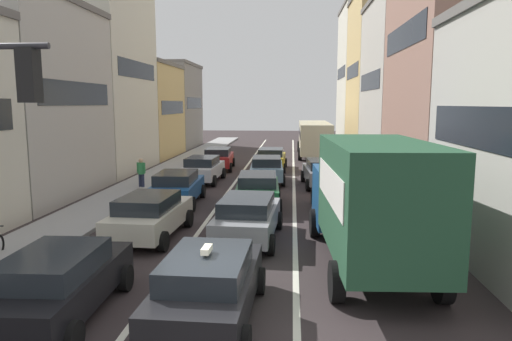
# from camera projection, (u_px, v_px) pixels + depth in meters

# --- Properties ---
(sidewalk_left) EXTENTS (2.60, 64.00, 0.14)m
(sidewalk_left) POSITION_uv_depth(u_px,v_px,m) (159.00, 175.00, 29.01)
(sidewalk_left) COLOR #999999
(sidewalk_left) RESTS_ON ground
(lane_stripe_left) EXTENTS (0.16, 60.00, 0.01)m
(lane_stripe_left) POSITION_uv_depth(u_px,v_px,m) (239.00, 177.00, 28.64)
(lane_stripe_left) COLOR silver
(lane_stripe_left) RESTS_ON ground
(lane_stripe_right) EXTENTS (0.16, 60.00, 0.01)m
(lane_stripe_right) POSITION_uv_depth(u_px,v_px,m) (294.00, 178.00, 28.38)
(lane_stripe_right) COLOR silver
(lane_stripe_right) RESTS_ON ground
(building_row_left) EXTENTS (7.20, 43.90, 12.46)m
(building_row_left) POSITION_uv_depth(u_px,v_px,m) (87.00, 100.00, 30.74)
(building_row_left) COLOR beige
(building_row_left) RESTS_ON ground
(building_row_right) EXTENTS (7.20, 43.90, 14.01)m
(building_row_right) POSITION_uv_depth(u_px,v_px,m) (419.00, 78.00, 30.69)
(building_row_right) COLOR beige
(building_row_right) RESTS_ON ground
(removalist_box_truck) EXTENTS (2.99, 7.80, 3.58)m
(removalist_box_truck) POSITION_uv_depth(u_px,v_px,m) (370.00, 198.00, 12.66)
(removalist_box_truck) COLOR navy
(removalist_box_truck) RESTS_ON ground
(taxi_centre_lane_front) EXTENTS (2.16, 4.35, 1.66)m
(taxi_centre_lane_front) POSITION_uv_depth(u_px,v_px,m) (209.00, 285.00, 9.61)
(taxi_centre_lane_front) COLOR black
(taxi_centre_lane_front) RESTS_ON ground
(sedan_left_lane_front) EXTENTS (2.15, 4.35, 1.49)m
(sedan_left_lane_front) POSITION_uv_depth(u_px,v_px,m) (58.00, 282.00, 9.75)
(sedan_left_lane_front) COLOR black
(sedan_left_lane_front) RESTS_ON ground
(sedan_centre_lane_second) EXTENTS (2.25, 4.39, 1.49)m
(sedan_centre_lane_second) POSITION_uv_depth(u_px,v_px,m) (248.00, 217.00, 15.37)
(sedan_centre_lane_second) COLOR gray
(sedan_centre_lane_second) RESTS_ON ground
(wagon_left_lane_second) EXTENTS (2.23, 4.38, 1.49)m
(wagon_left_lane_second) POSITION_uv_depth(u_px,v_px,m) (150.00, 215.00, 15.67)
(wagon_left_lane_second) COLOR beige
(wagon_left_lane_second) RESTS_ON ground
(hatchback_centre_lane_third) EXTENTS (2.23, 4.38, 1.49)m
(hatchback_centre_lane_third) POSITION_uv_depth(u_px,v_px,m) (258.00, 189.00, 20.39)
(hatchback_centre_lane_third) COLOR #19592D
(hatchback_centre_lane_third) RESTS_ON ground
(sedan_left_lane_third) EXTENTS (2.19, 4.36, 1.49)m
(sedan_left_lane_third) POSITION_uv_depth(u_px,v_px,m) (177.00, 187.00, 20.85)
(sedan_left_lane_third) COLOR #194C8C
(sedan_left_lane_third) RESTS_ON ground
(coupe_centre_lane_fourth) EXTENTS (2.22, 4.38, 1.49)m
(coupe_centre_lane_fourth) POSITION_uv_depth(u_px,v_px,m) (267.00, 169.00, 26.78)
(coupe_centre_lane_fourth) COLOR #759EB7
(coupe_centre_lane_fourth) RESTS_ON ground
(sedan_left_lane_fourth) EXTENTS (2.16, 4.35, 1.49)m
(sedan_left_lane_fourth) POSITION_uv_depth(u_px,v_px,m) (203.00, 169.00, 26.78)
(sedan_left_lane_fourth) COLOR silver
(sedan_left_lane_fourth) RESTS_ON ground
(sedan_centre_lane_fifth) EXTENTS (2.12, 4.33, 1.49)m
(sedan_centre_lane_fifth) POSITION_uv_depth(u_px,v_px,m) (271.00, 158.00, 31.75)
(sedan_centre_lane_fifth) COLOR #B29319
(sedan_centre_lane_fifth) RESTS_ON ground
(sedan_left_lane_fifth) EXTENTS (2.27, 4.40, 1.49)m
(sedan_left_lane_fifth) POSITION_uv_depth(u_px,v_px,m) (218.00, 158.00, 32.01)
(sedan_left_lane_fifth) COLOR #A51E1E
(sedan_left_lane_fifth) RESTS_ON ground
(sedan_right_lane_behind_truck) EXTENTS (2.15, 4.35, 1.49)m
(sedan_right_lane_behind_truck) POSITION_uv_depth(u_px,v_px,m) (338.00, 193.00, 19.50)
(sedan_right_lane_behind_truck) COLOR black
(sedan_right_lane_behind_truck) RESTS_ON ground
(wagon_right_lane_far) EXTENTS (2.30, 4.41, 1.49)m
(wagon_right_lane_far) POSITION_uv_depth(u_px,v_px,m) (322.00, 172.00, 25.43)
(wagon_right_lane_far) COLOR gray
(wagon_right_lane_far) RESTS_ON ground
(bus_mid_queue_primary) EXTENTS (2.83, 10.51, 2.90)m
(bus_mid_queue_primary) POSITION_uv_depth(u_px,v_px,m) (314.00, 136.00, 39.98)
(bus_mid_queue_primary) COLOR #BFB793
(bus_mid_queue_primary) RESTS_ON ground
(pedestrian_near_kerb) EXTENTS (0.51, 0.34, 1.66)m
(pedestrian_near_kerb) POSITION_uv_depth(u_px,v_px,m) (141.00, 172.00, 24.54)
(pedestrian_near_kerb) COLOR #262D47
(pedestrian_near_kerb) RESTS_ON ground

